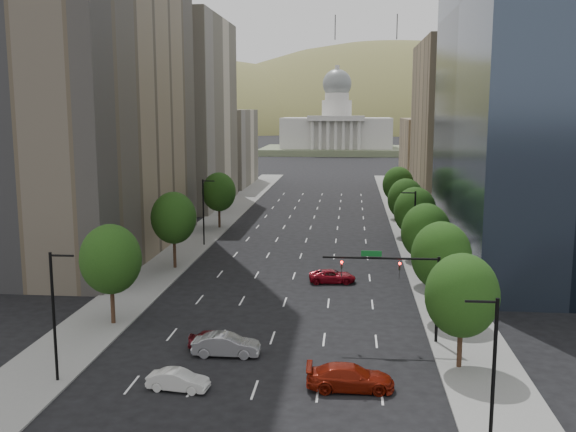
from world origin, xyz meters
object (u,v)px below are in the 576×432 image
(car_white, at_px, (178,380))
(car_silver, at_px, (226,345))
(traffic_signal, at_px, (406,279))
(car_maroon, at_px, (216,340))
(car_red_far, at_px, (332,276))
(car_red_near, at_px, (350,377))
(capitol, at_px, (336,132))

(car_white, distance_m, car_silver, 6.64)
(traffic_signal, bearing_deg, car_silver, -162.97)
(car_white, height_order, car_maroon, car_maroon)
(car_red_far, bearing_deg, car_silver, 155.51)
(car_maroon, distance_m, car_silver, 1.69)
(car_red_near, distance_m, car_red_far, 26.98)
(car_maroon, height_order, car_silver, car_silver)
(capitol, distance_m, car_white, 230.38)
(car_maroon, relative_size, car_red_far, 0.86)
(car_red_far, bearing_deg, car_red_near, 178.26)
(car_red_near, bearing_deg, car_red_far, 2.17)
(car_white, distance_m, car_maroon, 7.72)
(traffic_signal, bearing_deg, car_red_near, -114.58)
(car_red_near, xyz_separation_m, car_red_far, (-1.97, 26.91, -0.15))
(capitol, bearing_deg, car_red_near, -88.43)
(car_white, distance_m, car_red_near, 11.34)
(car_maroon, bearing_deg, car_white, 168.34)
(car_red_near, xyz_separation_m, car_maroon, (-10.32, 6.49, -0.12))
(capitol, xyz_separation_m, car_red_far, (4.30, -202.10, -7.89))
(capitol, relative_size, car_red_near, 10.34)
(capitol, bearing_deg, car_red_far, -88.78)
(car_white, bearing_deg, car_maroon, -0.56)
(car_red_near, distance_m, car_silver, 10.61)
(capitol, distance_m, car_silver, 224.01)
(traffic_signal, distance_m, capitol, 219.99)
(capitol, relative_size, car_red_far, 12.09)
(car_red_near, relative_size, car_red_far, 1.17)
(traffic_signal, xyz_separation_m, car_red_near, (-4.25, -9.30, -4.33))
(traffic_signal, height_order, car_silver, traffic_signal)
(traffic_signal, height_order, car_white, traffic_signal)
(car_red_near, relative_size, car_silver, 1.14)
(traffic_signal, distance_m, car_white, 19.26)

